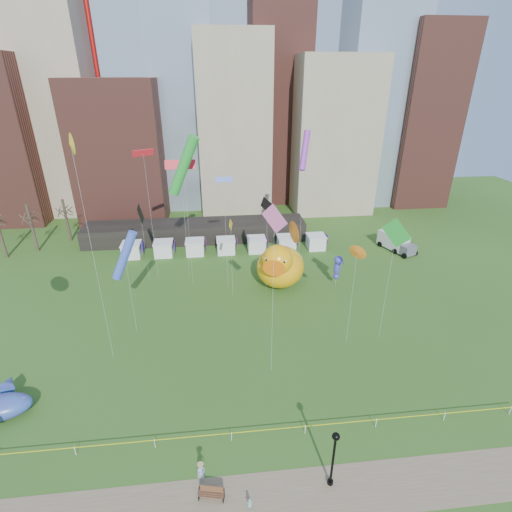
{
  "coord_description": "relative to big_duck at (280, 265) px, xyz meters",
  "views": [
    {
      "loc": [
        -0.4,
        -21.61,
        26.62
      ],
      "look_at": [
        2.96,
        8.97,
        12.0
      ],
      "focal_mm": 27.0,
      "sensor_mm": 36.0,
      "label": 1
    }
  ],
  "objects": [
    {
      "name": "seahorse_green",
      "position": [
        -1.4,
        -0.12,
        1.01
      ],
      "size": [
        1.74,
        1.96,
        5.84
      ],
      "rotation": [
        0.0,
        0.0,
        0.36
      ],
      "color": "silver",
      "rests_on": "ground"
    },
    {
      "name": "kite_9",
      "position": [
        -3.56,
        -16.62,
        12.46
      ],
      "size": [
        1.92,
        1.65,
        17.2
      ],
      "color": "silver",
      "rests_on": "ground"
    },
    {
      "name": "kite_2",
      "position": [
        -2.12,
        -2.16,
        9.15
      ],
      "size": [
        1.22,
        3.71,
        12.89
      ],
      "color": "silver",
      "rests_on": "ground"
    },
    {
      "name": "kite_13",
      "position": [
        -17.91,
        -8.48,
        6.39
      ],
      "size": [
        3.26,
        1.39,
        12.22
      ],
      "color": "silver",
      "rests_on": "ground"
    },
    {
      "name": "woman",
      "position": [
        -10.19,
        -27.41,
        -2.27
      ],
      "size": [
        0.74,
        0.65,
        1.71
      ],
      "primitive_type": "imported",
      "rotation": [
        0.0,
        0.0,
        0.46
      ],
      "color": "silver",
      "rests_on": "footpath"
    },
    {
      "name": "toddler",
      "position": [
        -6.93,
        -29.61,
        -2.75
      ],
      "size": [
        0.29,
        0.23,
        0.76
      ],
      "primitive_type": "imported",
      "rotation": [
        0.0,
        0.0,
        -0.17
      ],
      "color": "white",
      "rests_on": "footpath"
    },
    {
      "name": "kite_4",
      "position": [
        -6.54,
        -2.05,
        6.58
      ],
      "size": [
        0.52,
        1.54,
        10.85
      ],
      "color": "silver",
      "rests_on": "ground"
    },
    {
      "name": "kite_3",
      "position": [
        -11.91,
        1.74,
        13.34
      ],
      "size": [
        4.61,
        2.59,
        20.26
      ],
      "color": "silver",
      "rests_on": "ground"
    },
    {
      "name": "small_duck",
      "position": [
        1.89,
        3.51,
        -1.73
      ],
      "size": [
        3.01,
        4.02,
        3.08
      ],
      "rotation": [
        0.0,
        0.0,
        0.03
      ],
      "color": "white",
      "rests_on": "ground"
    },
    {
      "name": "vendor_tents",
      "position": [
        -6.86,
        11.79,
        -2.04
      ],
      "size": [
        33.24,
        2.8,
        2.4
      ],
      "color": "white",
      "rests_on": "ground"
    },
    {
      "name": "kite_7",
      "position": [
        3.82,
        5.17,
        14.23
      ],
      "size": [
        2.08,
        3.08,
        19.94
      ],
      "color": "silver",
      "rests_on": "ground"
    },
    {
      "name": "kite_12",
      "position": [
        -19.52,
        -12.95,
        18.31
      ],
      "size": [
        0.93,
        1.63,
        22.41
      ],
      "color": "silver",
      "rests_on": "ground"
    },
    {
      "name": "kite_6",
      "position": [
        1.25,
        -1.51,
        5.38
      ],
      "size": [
        0.67,
        2.65,
        9.84
      ],
      "color": "silver",
      "rests_on": "ground"
    },
    {
      "name": "box_truck",
      "position": [
        21.11,
        9.78,
        -1.73
      ],
      "size": [
        4.58,
        6.92,
        2.77
      ],
      "rotation": [
        0.0,
        0.0,
        0.38
      ],
      "color": "silver",
      "rests_on": "ground"
    },
    {
      "name": "kite_11",
      "position": [
        9.12,
        -12.74,
        9.28
      ],
      "size": [
        2.18,
        2.14,
        14.09
      ],
      "color": "silver",
      "rests_on": "ground"
    },
    {
      "name": "kite_10",
      "position": [
        -18.22,
        3.97,
        6.57
      ],
      "size": [
        1.3,
        2.49,
        11.21
      ],
      "color": "silver",
      "rests_on": "ground"
    },
    {
      "name": "kite_0",
      "position": [
        -12.56,
        4.66,
        12.82
      ],
      "size": [
        3.91,
        0.56,
        16.62
      ],
      "color": "silver",
      "rests_on": "ground"
    },
    {
      "name": "kite_8",
      "position": [
        -17.0,
        4.5,
        14.36
      ],
      "size": [
        2.61,
        1.75,
        18.07
      ],
      "color": "silver",
      "rests_on": "ground"
    },
    {
      "name": "caution_tape",
      "position": [
        -7.88,
        -24.21,
        -2.47
      ],
      "size": [
        50.0,
        0.06,
        0.9
      ],
      "color": "white",
      "rests_on": "ground"
    },
    {
      "name": "whale_inflatable",
      "position": [
        -27.31,
        -19.44,
        -2.13
      ],
      "size": [
        5.4,
        6.54,
        2.23
      ],
      "rotation": [
        0.0,
        0.0,
        0.15
      ],
      "color": "#453289",
      "rests_on": "ground"
    },
    {
      "name": "seahorse_purple",
      "position": [
        7.77,
        -0.89,
        -0.04
      ],
      "size": [
        1.44,
        1.66,
        4.56
      ],
      "rotation": [
        0.0,
        0.0,
        0.26
      ],
      "color": "silver",
      "rests_on": "ground"
    },
    {
      "name": "footpath",
      "position": [
        -7.88,
        -29.21,
        -3.14
      ],
      "size": [
        70.0,
        4.0,
        0.02
      ],
      "primitive_type": "cube",
      "color": "brown",
      "rests_on": "ground"
    },
    {
      "name": "ground",
      "position": [
        -7.88,
        -24.21,
        -3.15
      ],
      "size": [
        160.0,
        160.0,
        0.0
      ],
      "primitive_type": "plane",
      "color": "#31571B",
      "rests_on": "ground"
    },
    {
      "name": "kite_5",
      "position": [
        -7.11,
        0.63,
        11.63
      ],
      "size": [
        2.14,
        0.55,
        15.27
      ],
      "color": "silver",
      "rests_on": "ground"
    },
    {
      "name": "pavilion",
      "position": [
        -11.88,
        17.79,
        -1.55
      ],
      "size": [
        38.0,
        6.0,
        3.2
      ],
      "primitive_type": "cube",
      "color": "black",
      "rests_on": "ground"
    },
    {
      "name": "skyline",
      "position": [
        -5.63,
        36.85,
        18.29
      ],
      "size": [
        101.0,
        23.0,
        68.0
      ],
      "color": "brown",
      "rests_on": "ground"
    },
    {
      "name": "park_bench",
      "position": [
        -9.48,
        -28.67,
        -2.65
      ],
      "size": [
        1.84,
        0.93,
        0.9
      ],
      "rotation": [
        0.0,
        0.0,
        -0.21
      ],
      "color": "#55311D",
      "rests_on": "footpath"
    },
    {
      "name": "big_duck",
      "position": [
        0.0,
        0.0,
        0.0
      ],
      "size": [
        8.72,
        9.79,
        6.86
      ],
      "rotation": [
        0.0,
        0.0,
        -0.35
      ],
      "color": "#F4A20C",
      "rests_on": "ground"
    },
    {
      "name": "kite_14",
      "position": [
        5.32,
        -12.95,
        7.58
      ],
      "size": [
        0.89,
        1.17,
        11.44
      ],
      "color": "silver",
      "rests_on": "ground"
    },
    {
      "name": "bare_trees",
      "position": [
        -38.04,
        16.33,
        0.86
      ],
      "size": [
        8.44,
        6.44,
        8.5
      ],
      "color": "#382B21",
      "rests_on": "ground"
    },
    {
      "name": "lamppost",
      "position": [
        -1.03,
        -28.6,
        0.03
      ],
      "size": [
        0.54,
        0.54,
        5.2
      ],
      "color": "black",
      "rests_on": "footpath"
    }
  ]
}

